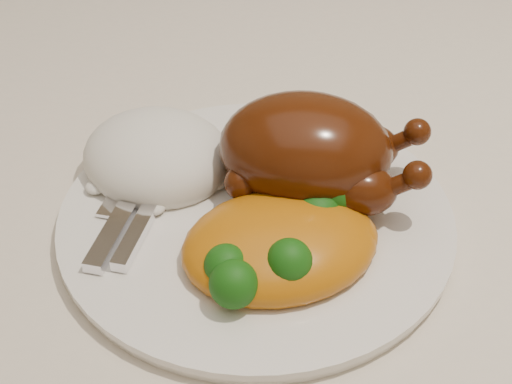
{
  "coord_description": "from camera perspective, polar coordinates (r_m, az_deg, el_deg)",
  "views": [
    {
      "loc": [
        -0.05,
        -0.48,
        1.15
      ],
      "look_at": [
        -0.07,
        -0.07,
        0.8
      ],
      "focal_mm": 50.0,
      "sensor_mm": 36.0,
      "label": 1
    }
  ],
  "objects": [
    {
      "name": "dinner_plate",
      "position": [
        0.56,
        0.0,
        -2.08
      ],
      "size": [
        0.3,
        0.3,
        0.01
      ],
      "primitive_type": "cylinder",
      "rotation": [
        0.0,
        0.0,
        0.01
      ],
      "color": "white",
      "rests_on": "tablecloth"
    },
    {
      "name": "tablecloth",
      "position": [
        0.64,
        6.72,
        -0.5
      ],
      "size": [
        1.73,
        1.03,
        0.18
      ],
      "color": "beige",
      "rests_on": "dining_table"
    },
    {
      "name": "mac_and_cheese",
      "position": [
        0.51,
        2.7,
        -3.77
      ],
      "size": [
        0.17,
        0.15,
        0.06
      ],
      "rotation": [
        0.0,
        0.0,
        0.34
      ],
      "color": "#C5760C",
      "rests_on": "dinner_plate"
    },
    {
      "name": "rice_mound",
      "position": [
        0.59,
        -7.89,
        2.78
      ],
      "size": [
        0.16,
        0.16,
        0.07
      ],
      "rotation": [
        0.0,
        0.0,
        -0.42
      ],
      "color": "white",
      "rests_on": "dinner_plate"
    },
    {
      "name": "roast_chicken",
      "position": [
        0.55,
        4.38,
        3.31
      ],
      "size": [
        0.17,
        0.12,
        0.09
      ],
      "rotation": [
        0.0,
        0.0,
        -0.13
      ],
      "color": "#4D1F08",
      "rests_on": "dinner_plate"
    },
    {
      "name": "cutlery",
      "position": [
        0.55,
        -10.13,
        -1.73
      ],
      "size": [
        0.05,
        0.17,
        0.01
      ],
      "rotation": [
        0.0,
        0.0,
        -0.19
      ],
      "color": "silver",
      "rests_on": "dinner_plate"
    },
    {
      "name": "dining_table",
      "position": [
        0.68,
        6.26,
        -5.18
      ],
      "size": [
        1.6,
        0.9,
        0.76
      ],
      "color": "brown",
      "rests_on": "floor"
    }
  ]
}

